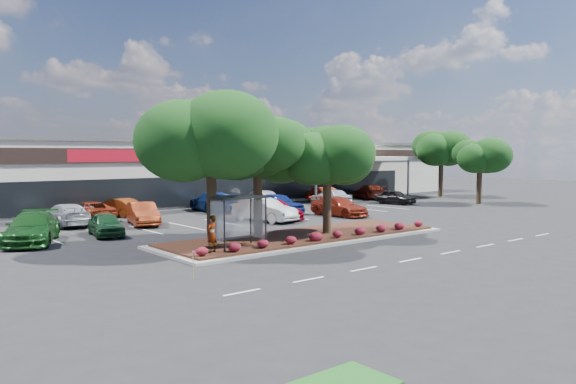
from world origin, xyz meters
TOP-DOWN VIEW (x-y plane):
  - ground at (0.00, 0.00)m, footprint 160.00×160.00m
  - retail_store at (0.06, 33.91)m, footprint 80.40×25.20m
  - landscape_island at (-2.00, 4.00)m, footprint 18.00×6.00m
  - lane_markings at (-0.14, 10.42)m, footprint 33.12×20.06m
  - shrub_row at (-2.00, 1.90)m, footprint 17.00×0.80m
  - bus_shelter at (-7.50, 2.95)m, footprint 2.75×1.55m
  - island_tree_west at (-8.00, 4.50)m, footprint 7.20×7.20m
  - island_tree_mid at (-4.50, 5.20)m, footprint 6.60×6.60m
  - island_tree_east at (-0.50, 3.70)m, footprint 5.80×5.80m
  - tree_east_near at (26.00, 10.00)m, footprint 5.60×5.60m
  - tree_east_far at (31.00, 18.00)m, footprint 6.40×6.40m
  - conifer_north_east at (34.00, 44.00)m, footprint 3.96×3.96m
  - person_waiting at (-9.27, 2.44)m, footprint 0.76×0.63m
  - light_pole at (1.69, 24.42)m, footprint 1.42×0.70m
  - survey_stake at (-12.27, -1.00)m, footprint 0.08×0.14m
  - car_0 at (-14.72, 12.44)m, footprint 4.66×6.35m
  - car_1 at (-10.49, 12.59)m, footprint 2.40×4.38m
  - car_2 at (-6.51, 15.98)m, footprint 2.84×5.05m
  - car_3 at (1.22, 12.12)m, footprint 2.73×5.43m
  - car_4 at (5.36, 15.77)m, footprint 2.36×5.11m
  - car_5 at (2.56, 12.80)m, footprint 2.69×5.50m
  - car_6 at (7.99, 11.25)m, footprint 2.25×5.29m
  - car_8 at (19.55, 15.14)m, footprint 2.21×4.30m
  - car_9 at (-10.86, 18.83)m, footprint 2.31×5.37m
  - car_10 at (-8.36, 21.30)m, footprint 2.88×5.25m
  - car_11 at (-5.69, 22.33)m, footprint 2.98×4.61m
  - car_12 at (2.06, 20.73)m, footprint 3.32×6.16m
  - car_14 at (7.75, 21.55)m, footprint 2.53×5.07m
  - car_15 at (15.12, 20.95)m, footprint 3.15×5.20m
  - car_16 at (13.71, 18.15)m, footprint 2.69×5.10m
  - car_17 at (22.35, 21.07)m, footprint 4.06×5.68m

SIDE VIEW (x-z plane):
  - ground at x=0.00m, z-range 0.00..0.00m
  - lane_markings at x=-0.14m, z-range 0.00..0.01m
  - landscape_island at x=-2.00m, z-range -0.01..0.25m
  - shrub_row at x=-2.00m, z-range 0.26..0.76m
  - car_10 at x=-8.36m, z-range 0.00..1.39m
  - car_8 at x=19.55m, z-range 0.00..1.40m
  - car_1 at x=-10.49m, z-range 0.00..1.41m
  - car_11 at x=-5.69m, z-range 0.00..1.44m
  - survey_stake at x=-12.27m, z-range 0.16..1.30m
  - car_6 at x=7.99m, z-range 0.00..1.52m
  - car_17 at x=22.35m, z-range 0.00..1.53m
  - car_5 at x=2.56m, z-range 0.00..1.54m
  - car_9 at x=-10.86m, z-range 0.00..1.54m
  - car_2 at x=-6.51m, z-range 0.00..1.58m
  - car_15 at x=15.12m, z-range 0.00..1.62m
  - car_16 at x=13.71m, z-range 0.00..1.65m
  - car_14 at x=7.75m, z-range 0.00..1.66m
  - car_4 at x=5.36m, z-range 0.00..1.69m
  - car_12 at x=2.06m, z-range 0.00..1.70m
  - car_0 at x=-14.72m, z-range 0.00..1.71m
  - car_3 at x=1.22m, z-range 0.00..1.71m
  - person_waiting at x=-9.27m, z-range 0.26..2.04m
  - bus_shelter at x=-7.50m, z-range 1.01..3.60m
  - retail_store at x=0.06m, z-range 0.03..6.28m
  - tree_east_near at x=26.00m, z-range 0.00..6.51m
  - island_tree_east at x=-0.50m, z-range 0.26..6.76m
  - tree_east_far at x=31.00m, z-range 0.00..7.62m
  - island_tree_mid at x=-4.50m, z-range 0.26..7.58m
  - island_tree_west at x=-8.00m, z-range 0.26..8.15m
  - light_pole at x=1.69m, z-range -0.56..9.33m
  - conifer_north_east at x=34.00m, z-range 0.00..9.00m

